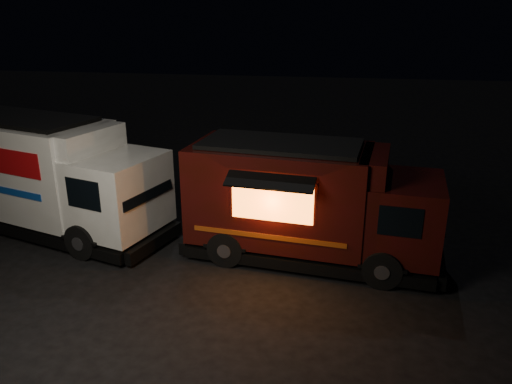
% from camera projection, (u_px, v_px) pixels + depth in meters
% --- Properties ---
extents(ground, '(80.00, 80.00, 0.00)m').
position_uv_depth(ground, '(200.00, 276.00, 12.20)').
color(ground, black).
rests_on(ground, ground).
extents(white_truck, '(7.69, 4.41, 3.30)m').
position_uv_depth(white_truck, '(51.00, 176.00, 14.33)').
color(white_truck, white).
rests_on(white_truck, ground).
extents(red_truck, '(6.80, 3.14, 3.06)m').
position_uv_depth(red_truck, '(313.00, 203.00, 12.67)').
color(red_truck, '#35090A').
rests_on(red_truck, ground).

